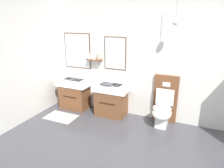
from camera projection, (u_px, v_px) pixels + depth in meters
The scene contains 10 objects.
wall_back at pixel (165, 58), 4.06m from camera, with size 5.50×0.50×2.63m.
bath_mat at pixel (61, 117), 4.50m from camera, with size 0.68×0.44×0.01m, color #9E9993.
vanity_sink_left at pixel (75, 93), 4.90m from camera, with size 0.76×0.49×0.72m.
tap_on_left_sink at pixel (78, 74), 4.92m from camera, with size 0.03×0.13×0.11m.
vanity_sink_right at pixel (111, 99), 4.53m from camera, with size 0.76×0.49×0.72m.
tap_on_right_sink at pixel (115, 79), 4.56m from camera, with size 0.03×0.13×0.11m.
toilet at pixel (163, 107), 4.09m from camera, with size 0.48×0.62×1.00m.
toothbrush_cup at pixel (68, 74), 5.03m from camera, with size 0.07×0.07×0.21m.
soap_dispenser at pixel (128, 80), 4.43m from camera, with size 0.06×0.06×0.17m.
folded_hand_towel at pixel (107, 85), 4.31m from camera, with size 0.22×0.16×0.04m, color #47474C.
Camera 1 is at (0.62, -2.17, 2.07)m, focal length 32.69 mm.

